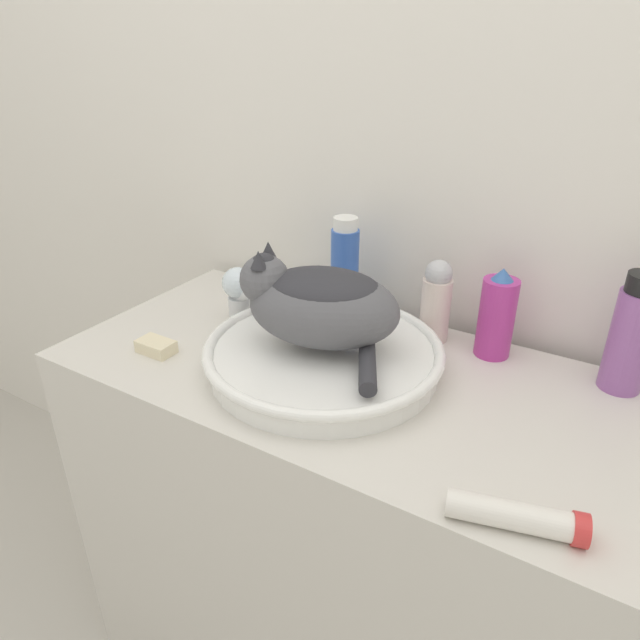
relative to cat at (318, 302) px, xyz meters
name	(u,v)px	position (x,y,z in m)	size (l,w,h in m)	color
wall_back	(430,135)	(0.05, 0.33, 0.23)	(8.00, 0.05, 2.40)	silver
vanity_counter	(343,540)	(0.05, 0.02, -0.55)	(1.06, 0.51, 0.84)	beige
sink_basin	(324,355)	(0.01, 0.00, -0.10)	(0.42, 0.42, 0.05)	white
cat	(318,302)	(0.00, 0.00, 0.00)	(0.30, 0.23, 0.17)	#56565B
faucet	(240,291)	(-0.23, 0.07, -0.06)	(0.13, 0.07, 0.12)	silver
lotion_bottle_white	(436,301)	(0.13, 0.21, -0.05)	(0.06, 0.06, 0.16)	silver
shampoo_bottle_tall	(345,270)	(-0.07, 0.21, -0.03)	(0.06, 0.06, 0.21)	#335BB7
mouthwash_bottle	(632,336)	(0.46, 0.21, -0.03)	(0.07, 0.07, 0.21)	#93569E
spray_bottle_trigger	(497,316)	(0.25, 0.21, -0.05)	(0.06, 0.06, 0.17)	#B2338C
cream_tube	(517,516)	(0.40, -0.19, -0.11)	(0.17, 0.08, 0.04)	silver
soap_bar	(156,347)	(-0.29, -0.11, -0.12)	(0.07, 0.04, 0.02)	beige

